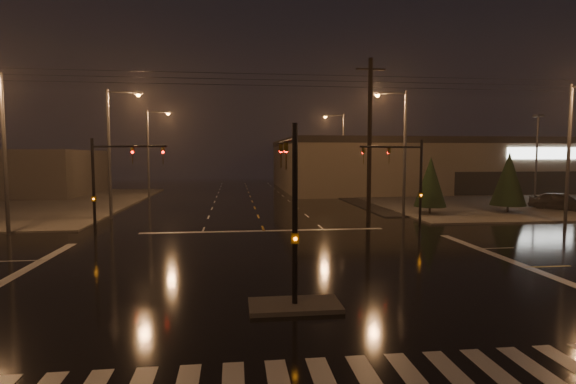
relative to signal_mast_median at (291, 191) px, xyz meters
name	(u,v)px	position (x,y,z in m)	size (l,w,h in m)	color
ground	(282,275)	(0.00, 3.07, -3.75)	(140.00, 140.00, 0.00)	black
sidewalk_ne	(512,198)	(30.00, 33.07, -3.69)	(36.00, 36.00, 0.12)	#42403B
median_island	(295,305)	(0.00, -0.93, -3.68)	(3.00, 1.60, 0.15)	#42403B
stop_bar_far	(264,231)	(0.00, 14.07, -3.75)	(16.00, 0.50, 0.01)	beige
parking_lot	(564,199)	(35.00, 31.07, -3.71)	(50.00, 24.00, 0.08)	black
retail_building	(479,163)	(35.00, 49.06, 0.09)	(60.20, 28.30, 7.20)	#736A52
signal_mast_median	(291,191)	(0.00, 0.00, 0.00)	(0.25, 4.59, 6.00)	black
signal_mast_ne	(409,173)	(9.50, 13.21, 0.04)	(4.84, 1.86, 6.00)	black
signal_mast_nw	(109,175)	(-9.50, 13.21, 0.04)	(4.84, 1.86, 6.00)	black
streetlight_1	(113,144)	(-11.18, 21.07, 2.05)	(2.77, 0.32, 10.00)	#38383A
streetlight_2	(151,148)	(-11.18, 37.07, 2.05)	(2.77, 0.32, 10.00)	#38383A
streetlight_3	(401,145)	(11.18, 19.07, 2.05)	(2.77, 0.32, 10.00)	#38383A
streetlight_4	(341,148)	(11.18, 39.07, 2.05)	(2.77, 0.32, 10.00)	#38383A
streetlight_5	(1,142)	(-16.00, 14.26, 2.05)	(0.32, 2.77, 10.00)	#38383A
streetlight_6	(572,144)	(22.00, 14.26, 2.05)	(0.32, 2.77, 10.00)	#38383A
utility_pole_1	(370,139)	(8.00, 17.07, 2.38)	(2.20, 0.32, 12.00)	black
conifer_0	(430,182)	(14.29, 20.37, -0.99)	(2.64, 2.64, 4.83)	black
conifer_1	(509,179)	(21.31, 20.46, -0.79)	(2.90, 2.90, 5.22)	black
car_parked	(560,201)	(27.16, 21.74, -2.91)	(1.99, 4.94, 1.68)	black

